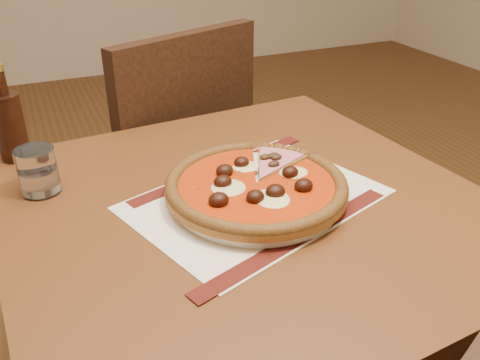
# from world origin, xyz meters

# --- Properties ---
(table) EXTENTS (0.86, 0.86, 0.75)m
(table) POSITION_xyz_m (-0.59, -0.34, 0.65)
(table) COLOR brown
(table) RESTS_ON ground
(chair_far) EXTENTS (0.57, 0.57, 0.93)m
(chair_far) POSITION_xyz_m (-0.57, 0.25, 0.53)
(chair_far) COLOR black
(chair_far) RESTS_ON ground
(placemat) EXTENTS (0.48, 0.41, 0.00)m
(placemat) POSITION_xyz_m (-0.57, -0.35, 0.75)
(placemat) COLOR beige
(placemat) RESTS_ON table
(plate) EXTENTS (0.29, 0.29, 0.02)m
(plate) POSITION_xyz_m (-0.57, -0.35, 0.76)
(plate) COLOR white
(plate) RESTS_ON placemat
(pizza) EXTENTS (0.31, 0.31, 0.04)m
(pizza) POSITION_xyz_m (-0.57, -0.35, 0.78)
(pizza) COLOR #A76428
(pizza) RESTS_ON plate
(ham_slice) EXTENTS (0.14, 0.14, 0.02)m
(ham_slice) POSITION_xyz_m (-0.49, -0.27, 0.78)
(ham_slice) COLOR #A76428
(ham_slice) RESTS_ON plate
(water_glass) EXTENTS (0.09, 0.09, 0.08)m
(water_glass) POSITION_xyz_m (-0.91, -0.17, 0.79)
(water_glass) COLOR white
(water_glass) RESTS_ON table
(bottle) EXTENTS (0.06, 0.06, 0.19)m
(bottle) POSITION_xyz_m (-0.94, -0.01, 0.83)
(bottle) COLOR #35170D
(bottle) RESTS_ON table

